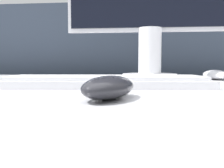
{
  "coord_description": "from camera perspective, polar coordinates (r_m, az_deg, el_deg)",
  "views": [
    {
      "loc": [
        -0.03,
        -0.56,
        0.78
      ],
      "look_at": [
        -0.07,
        -0.15,
        0.75
      ],
      "focal_mm": 42.0,
      "sensor_mm": 36.0,
      "label": 1
    }
  ],
  "objects": [
    {
      "name": "keyboard",
      "position": [
        0.56,
        -1.53,
        0.5
      ],
      "size": [
        0.45,
        0.19,
        0.02
      ],
      "rotation": [
        0.0,
        0.0,
        0.1
      ],
      "color": "white",
      "rests_on": "desk"
    },
    {
      "name": "computer_mouse_near",
      "position": [
        0.37,
        -0.64,
        -0.72
      ],
      "size": [
        0.09,
        0.14,
        0.03
      ],
      "rotation": [
        0.0,
        0.0,
        -0.28
      ],
      "color": "#232328",
      "rests_on": "desk"
    },
    {
      "name": "partition_panel",
      "position": [
        1.3,
        7.37,
        -6.37
      ],
      "size": [
        5.0,
        0.03,
        1.08
      ],
      "color": "#333D4C",
      "rests_on": "ground_plane"
    },
    {
      "name": "computer_mouse_far",
      "position": [
        0.89,
        21.64,
        1.88
      ],
      "size": [
        0.08,
        0.14,
        0.03
      ],
      "rotation": [
        0.0,
        0.0,
        0.18
      ],
      "color": "white",
      "rests_on": "desk"
    }
  ]
}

